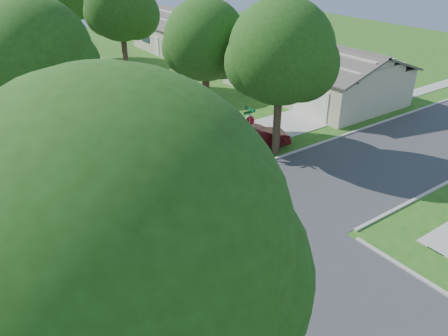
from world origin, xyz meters
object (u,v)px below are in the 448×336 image
Objects in this scene: car_curb_east at (122,89)px; stop_sign_ne at (249,124)px; tree_e_mid at (121,9)px; tree_w_near at (38,58)px; car_driveway at (257,137)px; tree_e_near at (206,44)px; stop_sign_sw at (195,296)px; tree_ne_corner at (282,57)px; house_ne_near at (312,75)px; house_ne_far at (192,38)px; tree_sw_corner at (121,257)px.

stop_sign_ne is at bearing -77.77° from car_curb_east.
tree_e_mid is 15.25m from tree_w_near.
tree_e_mid is 16.54m from car_driveway.
tree_e_near is 11.05m from car_curb_east.
car_driveway is at bearing -71.93° from car_curb_east.
tree_w_near is (-9.40, 0.00, 0.47)m from tree_e_near.
tree_w_near reaches higher than stop_sign_ne.
tree_w_near is (0.06, 13.71, 4.08)m from stop_sign_sw.
stop_sign_ne is 0.34× the size of tree_ne_corner.
car_curb_east is (-1.55, 9.75, -4.95)m from tree_e_near.
stop_sign_sw and stop_sign_ne have the same top height.
stop_sign_sw is 14.85m from car_driveway.
house_ne_near is (9.63, 6.79, -4.08)m from tree_ne_corner.
tree_e_mid is at bearing 138.30° from house_ne_near.
stop_sign_ne is at bearing 138.50° from car_driveway.
stop_sign_sw is at bearing -121.55° from house_ne_far.
stop_sign_ne is 0.77× the size of car_driveway.
car_curb_east is at bearing 99.04° from tree_e_near.
stop_sign_ne is 0.36× the size of tree_e_near.
stop_sign_ne is 17.38m from tree_sw_corner.
tree_sw_corner reaches higher than tree_w_near.
house_ne_far is at bearing 65.07° from stop_sign_ne.
car_driveway is (-9.99, -23.50, -0.87)m from house_ne_far.
stop_sign_sw is at bearing -142.82° from house_ne_near.
car_curb_east is (-12.79, -10.24, -0.83)m from house_ne_far.
house_ne_near is 14.98m from car_curb_east.
car_driveway is (1.25, -3.51, -5.00)m from tree_e_near.
tree_e_near is 12.02m from tree_e_mid.
tree_ne_corner is at bearing -111.23° from house_ne_far.
tree_e_near is 9.41m from tree_w_near.
house_ne_far is at bearing 44.82° from car_curb_east.
tree_sw_corner is 2.45× the size of car_driveway.
house_ne_far is at bearing 58.45° from stop_sign_sw.
tree_e_mid is 0.96× the size of tree_sw_corner.
car_curb_east is (-12.79, 7.76, -0.83)m from house_ne_near.
stop_sign_sw reaches higher than car_curb_east.
house_ne_near is 3.36× the size of car_curb_east.
car_driveway is at bearing 43.63° from stop_sign_sw.
stop_sign_ne is 11.07m from tree_w_near.
tree_sw_corner reaches higher than car_curb_east.
tree_sw_corner is at bearing -140.03° from stop_sign_sw.
house_ne_far is (20.64, 19.99, -4.60)m from tree_w_near.
tree_sw_corner is (-2.79, -16.00, 0.15)m from tree_w_near.
house_ne_near is (11.24, 1.99, -4.13)m from tree_e_near.
house_ne_far is (0.00, 18.00, 0.00)m from house_ne_near.
tree_e_near is at bearing 52.70° from tree_sw_corner.
tree_e_near is 12.14m from house_ne_near.
tree_e_mid is (0.01, 12.00, 0.61)m from tree_e_near.
tree_w_near is 12.02m from tree_ne_corner.
tree_w_near is at bearing 156.44° from tree_ne_corner.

